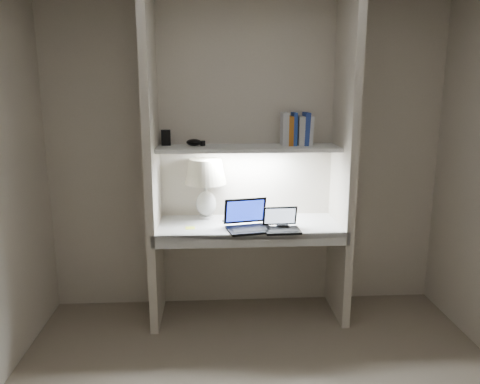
{
  "coord_description": "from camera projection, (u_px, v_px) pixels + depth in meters",
  "views": [
    {
      "loc": [
        -0.28,
        -2.27,
        1.81
      ],
      "look_at": [
        -0.08,
        1.05,
        1.06
      ],
      "focal_mm": 35.0,
      "sensor_mm": 36.0,
      "label": 1
    }
  ],
  "objects": [
    {
      "name": "strip_light",
      "position": [
        248.0,
        151.0,
        3.62
      ],
      "size": [
        0.6,
        0.04,
        0.02
      ],
      "primitive_type": "cube",
      "color": "white",
      "rests_on": "shelf"
    },
    {
      "name": "desk",
      "position": [
        249.0,
        226.0,
        3.66
      ],
      "size": [
        1.4,
        0.55,
        0.04
      ],
      "primitive_type": "cube",
      "color": "white",
      "rests_on": "alcove_panel_left"
    },
    {
      "name": "alcove_panel_right",
      "position": [
        344.0,
        162.0,
        3.59
      ],
      "size": [
        0.06,
        0.55,
        2.5
      ],
      "primitive_type": "cube",
      "color": "beige",
      "rests_on": "floor"
    },
    {
      "name": "laptop_netbook",
      "position": [
        281.0,
        225.0,
        3.48
      ],
      "size": [
        0.27,
        0.24,
        0.17
      ],
      "rotation": [
        0.0,
        0.0,
        0.04
      ],
      "color": "black",
      "rests_on": "desk"
    },
    {
      "name": "table_lamp",
      "position": [
        206.0,
        178.0,
        3.74
      ],
      "size": [
        0.33,
        0.33,
        0.49
      ],
      "color": "white",
      "rests_on": "desk"
    },
    {
      "name": "speaker",
      "position": [
        240.0,
        208.0,
        3.85
      ],
      "size": [
        0.11,
        0.09,
        0.14
      ],
      "primitive_type": "cube",
      "rotation": [
        0.0,
        0.0,
        0.26
      ],
      "color": "silver",
      "rests_on": "desk"
    },
    {
      "name": "laptop_main",
      "position": [
        248.0,
        222.0,
        3.51
      ],
      "size": [
        0.38,
        0.34,
        0.22
      ],
      "rotation": [
        0.0,
        0.0,
        0.2
      ],
      "color": "black",
      "rests_on": "desk"
    },
    {
      "name": "sticky_note",
      "position": [
        190.0,
        228.0,
        3.54
      ],
      "size": [
        0.08,
        0.08,
        0.0
      ],
      "primitive_type": "cube",
      "rotation": [
        0.0,
        0.0,
        0.06
      ],
      "color": "#E3F734",
      "rests_on": "desk"
    },
    {
      "name": "desk_apron",
      "position": [
        252.0,
        240.0,
        3.41
      ],
      "size": [
        1.46,
        0.03,
        0.1
      ],
      "primitive_type": "cube",
      "color": "silver",
      "rests_on": "desk"
    },
    {
      "name": "shelf_gadget",
      "position": [
        194.0,
        142.0,
        3.63
      ],
      "size": [
        0.14,
        0.12,
        0.05
      ],
      "primitive_type": "ellipsoid",
      "rotation": [
        0.0,
        0.0,
        -0.28
      ],
      "color": "black",
      "rests_on": "shelf"
    },
    {
      "name": "cable_coil",
      "position": [
        230.0,
        220.0,
        3.74
      ],
      "size": [
        0.09,
        0.09,
        0.01
      ],
      "primitive_type": "torus",
      "rotation": [
        0.0,
        0.0,
        -0.09
      ],
      "color": "black",
      "rests_on": "desk"
    },
    {
      "name": "mouse",
      "position": [
        283.0,
        226.0,
        3.51
      ],
      "size": [
        0.13,
        0.11,
        0.04
      ],
      "primitive_type": "ellipsoid",
      "rotation": [
        0.0,
        0.0,
        -0.43
      ],
      "color": "black",
      "rests_on": "desk"
    },
    {
      "name": "book_row",
      "position": [
        296.0,
        130.0,
        3.67
      ],
      "size": [
        0.24,
        0.17,
        0.26
      ],
      "color": "silver",
      "rests_on": "shelf"
    },
    {
      "name": "shelf_box",
      "position": [
        166.0,
        138.0,
        3.66
      ],
      "size": [
        0.08,
        0.06,
        0.12
      ],
      "primitive_type": "cube",
      "rotation": [
        0.0,
        0.0,
        0.15
      ],
      "color": "black",
      "rests_on": "shelf"
    },
    {
      "name": "back_wall",
      "position": [
        246.0,
        158.0,
        3.81
      ],
      "size": [
        3.2,
        0.01,
        2.5
      ],
      "primitive_type": "cube",
      "color": "beige",
      "rests_on": "floor"
    },
    {
      "name": "shelf",
      "position": [
        248.0,
        148.0,
        3.62
      ],
      "size": [
        1.4,
        0.36,
        0.03
      ],
      "primitive_type": "cube",
      "color": "silver",
      "rests_on": "back_wall"
    },
    {
      "name": "alcove_panel_left",
      "position": [
        152.0,
        164.0,
        3.5
      ],
      "size": [
        0.06,
        0.55,
        2.5
      ],
      "primitive_type": "cube",
      "color": "beige",
      "rests_on": "floor"
    }
  ]
}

